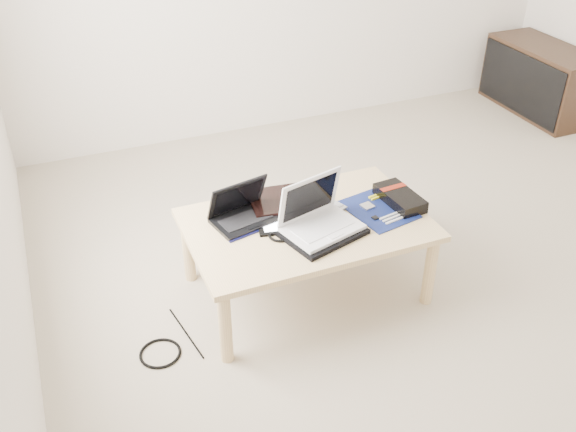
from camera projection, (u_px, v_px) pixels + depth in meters
name	position (u px, v px, depth m)	size (l,w,h in m)	color
ground	(448.00, 270.00, 3.29)	(4.00, 4.00, 0.00)	#B6A893
coffee_table	(307.00, 231.00, 2.97)	(1.10, 0.70, 0.40)	#E3C588
media_cabinet	(541.00, 80.00, 4.84)	(0.41, 0.90, 0.50)	#3D2719
book	(281.00, 201.00, 3.07)	(0.32, 0.28, 0.03)	black
netbook	(243.00, 213.00, 2.93)	(0.32, 0.26, 0.20)	black
tablet	(283.00, 222.00, 2.93)	(0.27, 0.23, 0.01)	black
remote	(327.00, 201.00, 3.08)	(0.12, 0.22, 0.02)	#BCBBC0
neoprene_sleeve	(323.00, 233.00, 2.85)	(0.34, 0.25, 0.02)	black
white_laptop	(318.00, 217.00, 2.85)	(0.38, 0.31, 0.24)	white
motherboard	(379.00, 209.00, 3.03)	(0.32, 0.37, 0.02)	#0C124E
gpu_box	(400.00, 198.00, 3.07)	(0.16, 0.28, 0.06)	black
cable_coil	(280.00, 235.00, 2.85)	(0.10, 0.10, 0.01)	black
floor_cable_coil	(160.00, 353.00, 2.79)	(0.18, 0.18, 0.01)	black
floor_cable_trail	(186.00, 333.00, 2.90)	(0.01, 0.01, 0.37)	black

